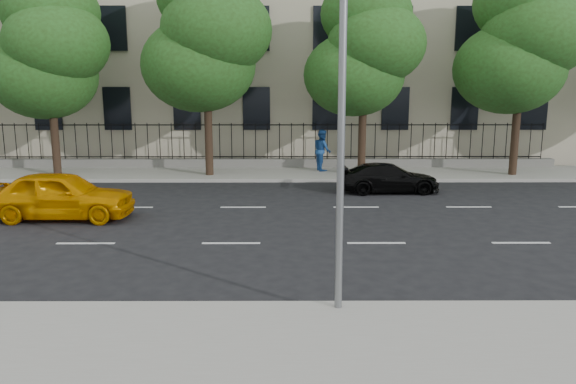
% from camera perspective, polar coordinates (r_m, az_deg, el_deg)
% --- Properties ---
extents(ground, '(120.00, 120.00, 0.00)m').
position_cam_1_polar(ground, '(13.20, -6.84, -8.27)').
color(ground, black).
rests_on(ground, ground).
extents(near_sidewalk, '(60.00, 4.00, 0.15)m').
position_cam_1_polar(near_sidewalk, '(9.52, -9.66, -15.84)').
color(near_sidewalk, gray).
rests_on(near_sidewalk, ground).
extents(far_sidewalk, '(60.00, 4.00, 0.15)m').
position_cam_1_polar(far_sidewalk, '(26.75, -3.47, 1.89)').
color(far_sidewalk, gray).
rests_on(far_sidewalk, ground).
extents(lane_markings, '(49.60, 4.62, 0.01)m').
position_cam_1_polar(lane_markings, '(17.72, -5.11, -3.15)').
color(lane_markings, silver).
rests_on(lane_markings, ground).
extents(masonry_building, '(34.60, 12.11, 18.50)m').
position_cam_1_polar(masonry_building, '(35.65, -2.82, 18.63)').
color(masonry_building, beige).
rests_on(masonry_building, ground).
extents(iron_fence, '(30.00, 0.50, 2.20)m').
position_cam_1_polar(iron_fence, '(28.35, -3.30, 3.59)').
color(iron_fence, slate).
rests_on(iron_fence, far_sidewalk).
extents(street_light, '(0.25, 3.32, 8.05)m').
position_cam_1_polar(street_light, '(10.67, 5.31, 15.29)').
color(street_light, slate).
rests_on(street_light, near_sidewalk).
extents(tree_b, '(5.53, 5.12, 8.97)m').
position_cam_1_polar(tree_b, '(27.81, -23.01, 13.33)').
color(tree_b, '#382619').
rests_on(tree_b, far_sidewalk).
extents(tree_c, '(5.89, 5.50, 9.80)m').
position_cam_1_polar(tree_c, '(26.04, -8.20, 15.54)').
color(tree_c, '#382619').
rests_on(tree_c, far_sidewalk).
extents(tree_d, '(5.34, 4.94, 8.84)m').
position_cam_1_polar(tree_d, '(26.01, 7.80, 14.29)').
color(tree_d, '#382619').
rests_on(tree_d, far_sidewalk).
extents(tree_e, '(5.71, 5.31, 9.46)m').
position_cam_1_polar(tree_e, '(27.86, 22.68, 14.08)').
color(tree_e, '#382619').
rests_on(tree_e, far_sidewalk).
extents(yellow_taxi, '(4.62, 1.91, 1.57)m').
position_cam_1_polar(yellow_taxi, '(19.45, -22.08, -0.30)').
color(yellow_taxi, '#D78500').
rests_on(yellow_taxi, ground).
extents(black_sedan, '(4.06, 1.77, 1.16)m').
position_cam_1_polar(black_sedan, '(22.82, 10.18, 1.42)').
color(black_sedan, black).
rests_on(black_sedan, ground).
extents(pedestrian_far, '(0.96, 1.12, 1.99)m').
position_cam_1_polar(pedestrian_far, '(27.04, 3.51, 4.28)').
color(pedestrian_far, navy).
rests_on(pedestrian_far, far_sidewalk).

